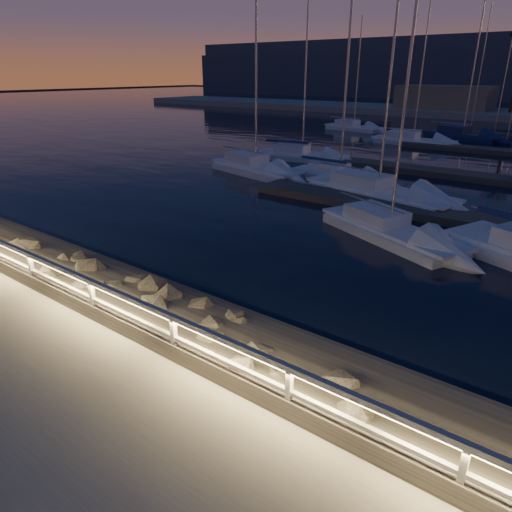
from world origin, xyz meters
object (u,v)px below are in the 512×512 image
at_px(guard_rail, 243,358).
at_px(sailboat_b, 387,228).
at_px(sailboat_a, 254,167).
at_px(sailboat_f, 338,174).
at_px(sailboat_i, 352,127).
at_px(sailboat_j, 411,140).
at_px(sailboat_c, 375,190).
at_px(sailboat_m, 461,135).
at_px(sailboat_e, 300,154).

relative_size(guard_rail, sailboat_b, 3.73).
xyz_separation_m(sailboat_a, sailboat_f, (5.50, 1.69, -0.07)).
bearing_deg(sailboat_b, sailboat_i, 142.44).
bearing_deg(sailboat_f, guard_rail, -64.40).
distance_m(sailboat_a, sailboat_j, 20.30).
bearing_deg(guard_rail, sailboat_a, 126.99).
xyz_separation_m(sailboat_c, sailboat_m, (-2.70, 27.67, 0.03)).
xyz_separation_m(sailboat_e, sailboat_i, (-5.57, 20.48, 0.01)).
xyz_separation_m(sailboat_b, sailboat_j, (-8.63, 26.87, 0.03)).
bearing_deg(sailboat_m, sailboat_e, -93.62).
distance_m(sailboat_b, sailboat_i, 38.30).
xyz_separation_m(sailboat_a, sailboat_m, (6.54, 26.60, 0.01)).
distance_m(sailboat_c, sailboat_j, 21.75).
bearing_deg(sailboat_c, sailboat_b, -50.75).
height_order(sailboat_a, sailboat_m, sailboat_m).
bearing_deg(sailboat_j, sailboat_c, -75.03).
xyz_separation_m(sailboat_b, sailboat_m, (-5.80, 33.51, 0.07)).
height_order(sailboat_b, sailboat_m, sailboat_m).
distance_m(sailboat_a, sailboat_c, 9.31).
bearing_deg(sailboat_b, sailboat_e, 157.73).
height_order(sailboat_j, sailboat_m, sailboat_m).
distance_m(sailboat_a, sailboat_e, 6.33).
xyz_separation_m(sailboat_e, sailboat_m, (6.81, 20.27, 0.04)).
bearing_deg(sailboat_a, sailboat_i, 115.15).
xyz_separation_m(sailboat_c, sailboat_j, (-5.54, 21.03, -0.01)).
xyz_separation_m(sailboat_f, sailboat_i, (-11.33, 25.12, 0.05)).
relative_size(sailboat_e, sailboat_f, 1.08).
distance_m(sailboat_c, sailboat_e, 12.05).
bearing_deg(sailboat_a, sailboat_b, -16.34).
height_order(sailboat_i, sailboat_m, sailboat_m).
relative_size(sailboat_c, sailboat_j, 1.12).
bearing_deg(guard_rail, sailboat_i, 113.73).
bearing_deg(sailboat_m, sailboat_c, -69.48).
distance_m(sailboat_f, sailboat_m, 24.94).
bearing_deg(sailboat_f, sailboat_m, 90.13).
bearing_deg(guard_rail, sailboat_b, 99.20).
distance_m(sailboat_i, sailboat_j, 11.74).
relative_size(sailboat_b, sailboat_j, 0.90).
height_order(sailboat_b, sailboat_f, sailboat_b).
xyz_separation_m(sailboat_e, sailboat_f, (5.76, -4.64, -0.04)).
bearing_deg(sailboat_j, sailboat_m, 67.10).
xyz_separation_m(guard_rail, sailboat_e, (-14.56, 25.31, -0.94)).
xyz_separation_m(sailboat_j, sailboat_m, (2.83, 6.64, 0.04)).
bearing_deg(sailboat_e, sailboat_a, -97.39).
distance_m(sailboat_a, sailboat_m, 27.40).
xyz_separation_m(sailboat_e, sailboat_j, (3.97, 13.63, 0.00)).
distance_m(sailboat_j, sailboat_m, 7.22).
distance_m(guard_rail, sailboat_m, 46.25).
bearing_deg(sailboat_b, sailboat_a, 174.89).
relative_size(sailboat_c, sailboat_f, 1.32).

